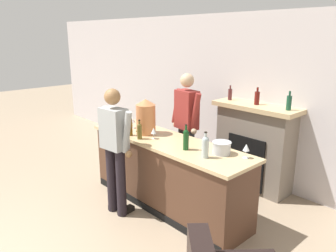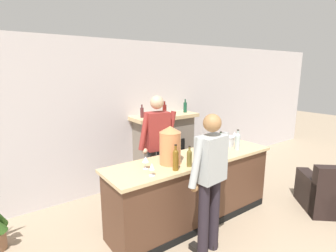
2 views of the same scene
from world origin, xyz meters
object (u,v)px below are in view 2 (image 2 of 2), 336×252
at_px(wine_bottle_rose_blush, 176,159).
at_px(wine_glass_front_left, 152,167).
at_px(person_bartender, 157,147).
at_px(copper_dispenser, 170,145).
at_px(wine_bottle_burgundy_dark, 220,144).
at_px(armchair_black, 333,195).
at_px(fireplace_stone, 164,148).
at_px(ice_bucket_steel, 227,141).
at_px(person_customer, 210,179).
at_px(wine_glass_back_row, 234,134).
at_px(wine_glass_by_dispenser, 146,160).
at_px(wine_glass_near_bucket, 189,153).
at_px(wine_bottle_chardonnay_pale, 189,157).
at_px(wine_bottle_merlot_tall, 237,141).

relative_size(wine_bottle_rose_blush, wine_glass_front_left, 2.13).
height_order(person_bartender, copper_dispenser, person_bartender).
bearing_deg(wine_bottle_burgundy_dark, armchair_black, -34.08).
distance_m(fireplace_stone, copper_dispenser, 1.81).
bearing_deg(ice_bucket_steel, wine_bottle_burgundy_dark, -151.88).
height_order(person_customer, wine_glass_back_row, person_customer).
distance_m(ice_bucket_steel, wine_glass_by_dispenser, 1.65).
xyz_separation_m(armchair_black, wine_glass_front_left, (-2.84, 0.91, 0.83)).
bearing_deg(copper_dispenser, wine_bottle_rose_blush, -110.08).
bearing_deg(fireplace_stone, wine_glass_front_left, -129.07).
relative_size(fireplace_stone, copper_dispenser, 3.18).
height_order(armchair_black, person_customer, person_customer).
bearing_deg(person_customer, wine_glass_by_dispenser, 126.05).
bearing_deg(armchair_black, copper_dispenser, 155.40).
bearing_deg(wine_glass_near_bucket, armchair_black, -25.56).
xyz_separation_m(wine_glass_back_row, wine_glass_near_bucket, (-1.30, -0.32, -0.01)).
bearing_deg(copper_dispenser, wine_glass_front_left, -154.08).
xyz_separation_m(person_bartender, wine_glass_back_row, (1.36, -0.39, 0.09)).
height_order(copper_dispenser, wine_bottle_rose_blush, copper_dispenser).
xyz_separation_m(armchair_black, wine_bottle_chardonnay_pale, (-2.28, 0.88, 0.84)).
relative_size(wine_bottle_burgundy_dark, wine_bottle_chardonnay_pale, 1.20).
distance_m(armchair_black, wine_glass_back_row, 1.80).
distance_m(wine_glass_by_dispenser, wine_glass_front_left, 0.24).
relative_size(person_bartender, wine_bottle_chardonnay_pale, 6.69).
bearing_deg(wine_bottle_rose_blush, wine_bottle_chardonnay_pale, -0.10).
height_order(armchair_black, wine_bottle_burgundy_dark, wine_bottle_burgundy_dark).
bearing_deg(wine_glass_near_bucket, wine_bottle_merlot_tall, -1.50).
bearing_deg(fireplace_stone, wine_bottle_rose_blush, -121.01).
bearing_deg(armchair_black, person_customer, 168.22).
xyz_separation_m(wine_bottle_burgundy_dark, wine_bottle_rose_blush, (-0.97, -0.16, 0.00)).
relative_size(armchair_black, person_bartender, 0.63).
bearing_deg(person_bartender, copper_dispenser, -108.82).
bearing_deg(wine_bottle_burgundy_dark, wine_bottle_chardonnay_pale, -168.03).
xyz_separation_m(armchair_black, wine_bottle_rose_blush, (-2.50, 0.88, 0.87)).
distance_m(copper_dispenser, wine_bottle_burgundy_dark, 0.90).
xyz_separation_m(copper_dispenser, wine_bottle_rose_blush, (-0.08, -0.23, -0.11)).
relative_size(wine_bottle_burgundy_dark, wine_bottle_merlot_tall, 1.03).
xyz_separation_m(armchair_black, wine_bottle_merlot_tall, (-1.18, 1.00, 0.87)).
bearing_deg(copper_dispenser, wine_glass_near_bucket, -16.36).
bearing_deg(wine_glass_near_bucket, ice_bucket_steel, 12.30).
height_order(fireplace_stone, ice_bucket_steel, fireplace_stone).
bearing_deg(armchair_black, wine_glass_front_left, 162.27).
distance_m(person_bartender, wine_glass_front_left, 1.04).
height_order(person_bartender, wine_glass_front_left, person_bartender).
relative_size(armchair_black, wine_glass_near_bucket, 7.29).
distance_m(armchair_black, wine_bottle_merlot_tall, 1.78).
bearing_deg(wine_bottle_chardonnay_pale, wine_bottle_burgundy_dark, 11.97).
bearing_deg(wine_bottle_burgundy_dark, wine_glass_near_bucket, -179.21).
bearing_deg(wine_glass_near_bucket, wine_glass_front_left, -169.77).
bearing_deg(wine_glass_back_row, fireplace_stone, 118.11).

